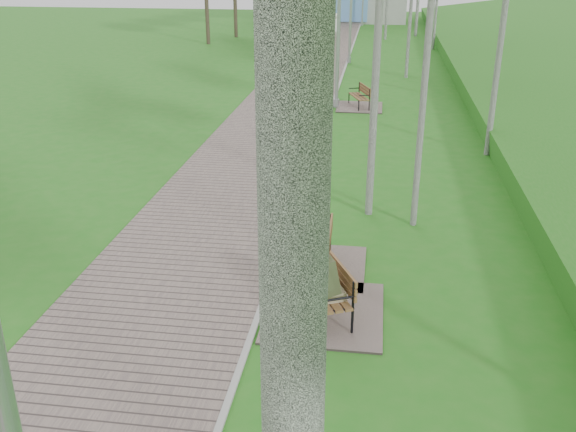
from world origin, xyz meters
name	(u,v)px	position (x,y,z in m)	size (l,w,h in m)	color
walkway	(291,97)	(-1.75, 21.50, 0.02)	(3.50, 67.00, 0.04)	#6B5B57
kerb	(335,98)	(0.00, 21.50, 0.03)	(0.10, 67.00, 0.05)	#999993
bench_main	(319,289)	(0.97, 5.08, 0.47)	(1.92, 2.14, 1.68)	#6B5B57
bench_second	(318,258)	(0.79, 6.76, 0.19)	(1.70, 1.89, 1.05)	#6B5B57
bench_third	(359,103)	(1.02, 20.03, 0.19)	(1.69, 1.88, 1.04)	#6B5B57
lamp_post_second	(338,36)	(0.18, 19.92, 2.64)	(0.22, 0.22, 5.65)	#A0A2A8
lamp_post_third	(351,11)	(0.10, 30.09, 2.61)	(0.22, 0.22, 5.59)	#A0A2A8
pedestrian_near	(336,28)	(-1.20, 37.92, 0.89)	(0.65, 0.43, 1.78)	white
pedestrian_far	(321,33)	(-1.80, 34.67, 0.97)	(0.94, 0.73, 1.93)	gray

